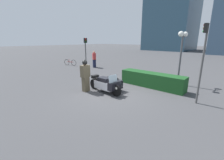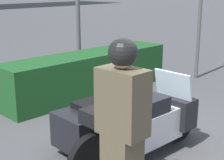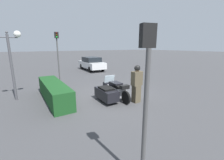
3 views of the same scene
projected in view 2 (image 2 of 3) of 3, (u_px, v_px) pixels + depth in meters
The scene contains 4 objects.
ground_plane at pixel (155, 149), 5.11m from camera, with size 160.00×160.00×0.00m, color #424244.
police_motorcycle at pixel (125, 121), 4.96m from camera, with size 2.47×1.34×1.15m.
officer_rider at pixel (122, 123), 3.51m from camera, with size 0.32×0.52×1.87m.
hedge_bush_curbside at pixel (89, 73), 7.68m from camera, with size 4.18×0.91×0.92m, color #19471E.
Camera 2 is at (-3.73, -2.85, 2.35)m, focal length 55.00 mm.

